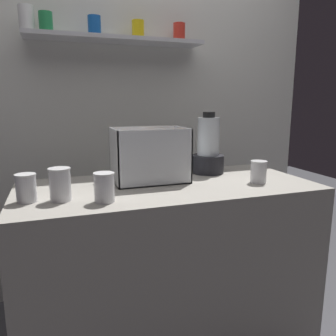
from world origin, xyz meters
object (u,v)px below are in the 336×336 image
carrot_display_bin (151,165)px  blender_pitcher (208,150)px  juice_cup_mango_middle (104,189)px  juice_cup_orange_right (259,173)px  juice_cup_mango_left (60,187)px  juice_cup_pomegranate_far_left (26,190)px

carrot_display_bin → blender_pitcher: (0.35, 0.08, 0.05)m
juice_cup_mango_middle → juice_cup_orange_right: bearing=5.7°
carrot_display_bin → juice_cup_mango_left: 0.48m
blender_pitcher → juice_cup_orange_right: size_ratio=3.11×
juice_cup_mango_middle → juice_cup_orange_right: juice_cup_mango_middle is taller
carrot_display_bin → juice_cup_orange_right: bearing=-23.1°
juice_cup_mango_left → juice_cup_mango_middle: size_ratio=1.13×
carrot_display_bin → blender_pitcher: size_ratio=1.07×
blender_pitcher → juice_cup_pomegranate_far_left: (-0.91, -0.26, -0.08)m
carrot_display_bin → juice_cup_mango_middle: size_ratio=3.05×
carrot_display_bin → juice_cup_orange_right: 0.53m
carrot_display_bin → juice_cup_pomegranate_far_left: 0.59m
juice_cup_pomegranate_far_left → juice_cup_mango_left: bearing=-11.6°
blender_pitcher → juice_cup_pomegranate_far_left: 0.95m
carrot_display_bin → juice_cup_pomegranate_far_left: bearing=-162.0°
carrot_display_bin → blender_pitcher: blender_pitcher is taller
juice_cup_mango_left → carrot_display_bin: bearing=25.6°
juice_cup_pomegranate_far_left → juice_cup_orange_right: size_ratio=1.05×
juice_cup_mango_left → juice_cup_orange_right: bearing=0.1°
blender_pitcher → juice_cup_orange_right: 0.33m
juice_cup_orange_right → juice_cup_pomegranate_far_left: bearing=178.7°
juice_cup_mango_middle → juice_cup_orange_right: size_ratio=1.09×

